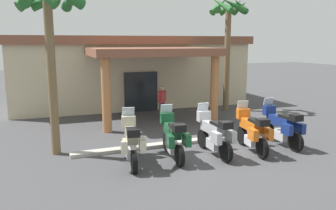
% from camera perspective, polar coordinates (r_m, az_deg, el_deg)
% --- Properties ---
extents(ground_plane, '(80.00, 80.00, 0.00)m').
position_cam_1_polar(ground_plane, '(11.97, 6.19, -7.50)').
color(ground_plane, '#424244').
extents(motel_building, '(13.65, 9.76, 3.98)m').
position_cam_1_polar(motel_building, '(20.55, -6.35, 5.84)').
color(motel_building, beige).
rests_on(motel_building, ground_plane).
extents(motorcycle_cream, '(0.87, 2.20, 1.61)m').
position_cam_1_polar(motorcycle_cream, '(10.49, -6.11, -6.10)').
color(motorcycle_cream, black).
rests_on(motorcycle_cream, ground_plane).
extents(motorcycle_green, '(0.79, 2.21, 1.61)m').
position_cam_1_polar(motorcycle_green, '(10.95, 0.85, -5.33)').
color(motorcycle_green, black).
rests_on(motorcycle_green, ground_plane).
extents(motorcycle_silver, '(0.71, 2.21, 1.61)m').
position_cam_1_polar(motorcycle_silver, '(11.37, 7.70, -4.83)').
color(motorcycle_silver, black).
rests_on(motorcycle_silver, ground_plane).
extents(motorcycle_orange, '(0.86, 2.20, 1.61)m').
position_cam_1_polar(motorcycle_orange, '(11.98, 13.81, -4.26)').
color(motorcycle_orange, black).
rests_on(motorcycle_orange, ground_plane).
extents(motorcycle_blue, '(0.71, 2.21, 1.61)m').
position_cam_1_polar(motorcycle_blue, '(12.93, 18.37, -3.40)').
color(motorcycle_blue, black).
rests_on(motorcycle_blue, ground_plane).
extents(pedestrian, '(0.48, 0.32, 1.60)m').
position_cam_1_polar(pedestrian, '(16.49, -1.01, 0.84)').
color(pedestrian, '#3F334C').
rests_on(pedestrian, ground_plane).
extents(palm_tree_roadside, '(2.20, 2.37, 5.82)m').
position_cam_1_polar(palm_tree_roadside, '(11.61, -19.23, 13.75)').
color(palm_tree_roadside, brown).
rests_on(palm_tree_roadside, ground_plane).
extents(palm_tree_near_portico, '(2.11, 2.15, 6.11)m').
position_cam_1_polar(palm_tree_near_portico, '(18.77, 9.94, 13.29)').
color(palm_tree_near_portico, brown).
rests_on(palm_tree_near_portico, ground_plane).
extents(curb_strip, '(8.90, 0.36, 0.12)m').
position_cam_1_polar(curb_strip, '(12.82, 4.30, -5.96)').
color(curb_strip, '#ADA89E').
rests_on(curb_strip, ground_plane).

